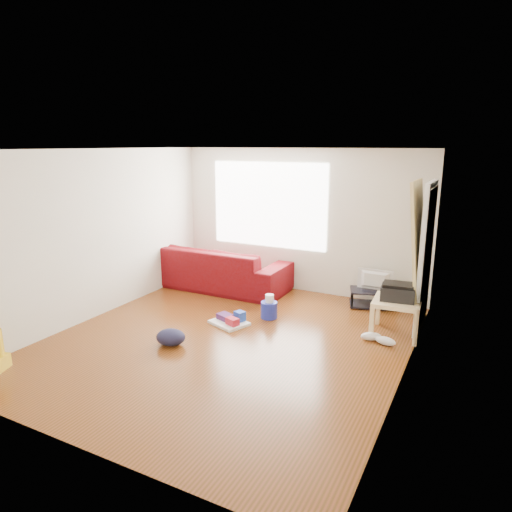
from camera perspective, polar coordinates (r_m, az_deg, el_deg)
The scene contains 12 objects.
room at distance 5.91m, azimuth -2.37°, elevation 1.02°, with size 4.51×5.01×2.51m.
sofa at distance 8.44m, azimuth -4.77°, elevation -3.90°, with size 2.60×1.02×0.76m, color #5C0305.
tv_stand at distance 7.63m, azimuth 14.45°, elevation -5.08°, with size 0.83×0.62×0.28m.
tv at distance 7.54m, azimuth 14.58°, elevation -2.97°, with size 0.57×0.07×0.33m, color black.
side_table at distance 6.53m, azimuth 17.21°, elevation -5.91°, with size 0.66×0.66×0.51m.
printer at distance 6.47m, azimuth 17.33°, elevation -4.30°, with size 0.48×0.39×0.23m.
bucket at distance 6.98m, azimuth 1.63°, elevation -7.71°, with size 0.25×0.25×0.25m, color #1D29A3.
toilet_paper at distance 6.91m, azimuth 1.70°, elevation -6.29°, with size 0.13×0.13×0.12m, color white.
cleaning_tray at distance 6.73m, azimuth -3.21°, elevation -8.04°, with size 0.62×0.56×0.18m.
backpack at distance 6.20m, azimuth -10.57°, elevation -10.85°, with size 0.39×0.31×0.21m, color #121334.
sneakers at distance 6.34m, azimuth 15.02°, elevation -9.94°, with size 0.50×0.25×0.11m.
door_panel at distance 6.98m, azimuth 18.95°, elevation -8.49°, with size 0.04×0.84×2.10m, color #AB9246.
Camera 1 is at (2.91, -4.86, 2.56)m, focal length 32.00 mm.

